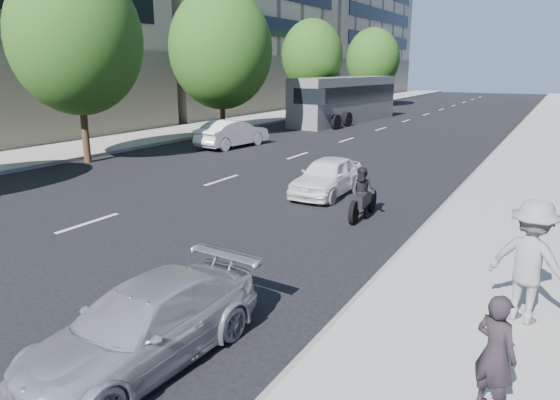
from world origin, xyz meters
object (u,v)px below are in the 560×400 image
Objects in this scene: parked_sedan at (144,325)px; white_sedan_mid at (233,133)px; pedestrian_woman at (495,354)px; bus at (345,100)px; motorcycle at (363,196)px; white_sedan_near at (327,176)px; jogger at (530,262)px.

parked_sedan is 19.57m from white_sedan_mid.
bus is (-14.12, 29.57, 0.76)m from pedestrian_woman.
pedestrian_woman is at bearing -64.51° from motorcycle.
pedestrian_woman is at bearing 17.94° from parked_sedan.
parked_sedan is 0.31× the size of bus.
bus is (0.45, 13.97, 0.93)m from white_sedan_mid.
pedestrian_woman is at bearing 140.35° from white_sedan_mid.
white_sedan_near is at bearing 129.13° from motorcycle.
white_sedan_mid reaches higher than parked_sedan.
parked_sedan is (-4.54, -3.65, -0.58)m from jogger.
jogger is 0.16× the size of bus.
bus is (-9.92, 22.62, 1.00)m from motorcycle.
white_sedan_mid is at bearing 134.53° from motorcycle.
white_sedan_near is (-6.31, 6.37, -0.53)m from jogger.
bus is at bearing 108.04° from motorcycle.
jogger is 19.69m from white_sedan_mid.
pedestrian_woman is at bearing 104.92° from jogger.
white_sedan_near reaches higher than parked_sedan.
parked_sedan is 10.18m from white_sedan_near.
bus is at bearing -43.69° from jogger.
pedestrian_woman is 4.53m from parked_sedan.
pedestrian_woman is 21.35m from white_sedan_mid.
jogger is 0.51× the size of parked_sedan.
parked_sedan is at bearing -96.91° from motorcycle.
motorcycle is (10.37, -8.65, -0.07)m from white_sedan_mid.
parked_sedan is at bearing 57.27° from jogger.
parked_sedan is at bearing 45.78° from pedestrian_woman.
jogger is at bearing 42.65° from parked_sedan.
pedestrian_woman reaches higher than motorcycle.
pedestrian_woman is at bearing -56.77° from white_sedan_near.
white_sedan_near is (-1.77, 10.02, 0.05)m from parked_sedan.
pedestrian_woman is 0.34× the size of white_sedan_mid.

